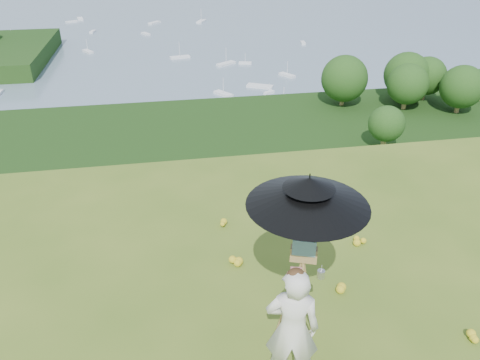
{
  "coord_description": "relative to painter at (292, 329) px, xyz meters",
  "views": [
    {
      "loc": [
        -0.9,
        -2.68,
        4.8
      ],
      "look_at": [
        0.25,
        3.9,
        1.09
      ],
      "focal_mm": 35.0,
      "sensor_mm": 36.0,
      "label": 1
    }
  ],
  "objects": [
    {
      "name": "forest_slope",
      "position": [
        -0.31,
        34.1,
        -29.83
      ],
      "size": [
        140.0,
        56.0,
        22.0
      ],
      "primitive_type": "cube",
      "color": "black",
      "rests_on": "bay_water"
    },
    {
      "name": "shoreline_tier",
      "position": [
        -0.31,
        74.1,
        -36.83
      ],
      "size": [
        170.0,
        28.0,
        8.0
      ],
      "primitive_type": "cube",
      "color": "#686253",
      "rests_on": "bay_water"
    },
    {
      "name": "bay_water",
      "position": [
        -0.31,
        239.1,
        -34.83
      ],
      "size": [
        700.0,
        700.0,
        0.0
      ],
      "primitive_type": "plane",
      "color": "slate",
      "rests_on": "ground"
    },
    {
      "name": "slope_trees",
      "position": [
        -0.31,
        34.1,
        -15.83
      ],
      "size": [
        110.0,
        50.0,
        6.0
      ],
      "primitive_type": null,
      "color": "#194715",
      "rests_on": "forest_slope"
    },
    {
      "name": "harbor_town",
      "position": [
        -0.31,
        74.1,
        -30.33
      ],
      "size": [
        110.0,
        22.0,
        5.0
      ],
      "primitive_type": null,
      "color": "silver",
      "rests_on": "shoreline_tier"
    },
    {
      "name": "moored_boats",
      "position": [
        -12.81,
        160.1,
        -34.48
      ],
      "size": [
        140.0,
        140.0,
        0.7
      ],
      "primitive_type": null,
      "color": "white",
      "rests_on": "bay_water"
    },
    {
      "name": "painter",
      "position": [
        0.0,
        0.0,
        0.0
      ],
      "size": [
        0.69,
        0.55,
        1.67
      ],
      "primitive_type": "imported",
      "rotation": [
        0.0,
        0.0,
        2.86
      ],
      "color": "silver",
      "rests_on": "ground"
    },
    {
      "name": "field_easel",
      "position": [
        0.26,
        0.55,
        -0.01
      ],
      "size": [
        0.8,
        0.8,
        1.64
      ],
      "primitive_type": null,
      "rotation": [
        0.0,
        0.0,
        -0.35
      ],
      "color": "olive",
      "rests_on": "ground"
    },
    {
      "name": "sun_umbrella",
      "position": [
        0.27,
        0.58,
        1.07
      ],
      "size": [
        1.76,
        1.76,
        1.11
      ],
      "primitive_type": null,
      "rotation": [
        0.0,
        0.0,
        -0.36
      ],
      "color": "black",
      "rests_on": "field_easel"
    },
    {
      "name": "painter_cap",
      "position": [
        0.0,
        0.0,
        0.79
      ],
      "size": [
        0.26,
        0.28,
        0.1
      ],
      "primitive_type": null,
      "rotation": [
        0.0,
        0.0,
        -0.27
      ],
      "color": "#E07B7C",
      "rests_on": "painter"
    }
  ]
}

